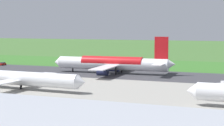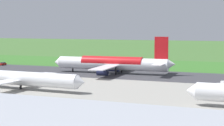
{
  "view_description": "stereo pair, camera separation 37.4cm",
  "coord_description": "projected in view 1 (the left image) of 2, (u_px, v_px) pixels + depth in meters",
  "views": [
    {
      "loc": [
        -48.3,
        152.66,
        19.9
      ],
      "look_at": [
        12.68,
        0.0,
        4.5
      ],
      "focal_mm": 62.61,
      "sensor_mm": 36.0,
      "label": 1
    },
    {
      "loc": [
        -48.65,
        152.52,
        19.9
      ],
      "look_at": [
        12.68,
        0.0,
        4.5
      ],
      "focal_mm": 62.61,
      "sensor_mm": 36.0,
      "label": 2
    }
  ],
  "objects": [
    {
      "name": "ground_plane",
      "position": [
        141.0,
        75.0,
        160.84
      ],
      "size": [
        800.0,
        800.0,
        0.0
      ],
      "primitive_type": "plane",
      "color": "#3D662D"
    },
    {
      "name": "runway_asphalt",
      "position": [
        141.0,
        75.0,
        160.84
      ],
      "size": [
        600.0,
        32.65,
        0.06
      ],
      "primitive_type": "cube",
      "color": "#38383D",
      "rests_on": "ground"
    },
    {
      "name": "apron_concrete",
      "position": [
        91.0,
        94.0,
        115.89
      ],
      "size": [
        440.0,
        110.0,
        0.05
      ],
      "primitive_type": "cube",
      "color": "gray",
      "rests_on": "ground"
    },
    {
      "name": "grass_verge_foreground",
      "position": [
        160.0,
        67.0,
        190.45
      ],
      "size": [
        600.0,
        80.0,
        0.04
      ],
      "primitive_type": "cube",
      "color": "#346B27",
      "rests_on": "ground"
    },
    {
      "name": "airliner_main",
      "position": [
        113.0,
        63.0,
        165.0
      ],
      "size": [
        54.12,
        44.25,
        15.88
      ],
      "color": "white",
      "rests_on": "ground"
    },
    {
      "name": "airliner_parked_mid",
      "position": [
        20.0,
        78.0,
        123.41
      ],
      "size": [
        46.01,
        37.59,
        13.44
      ],
      "color": "white",
      "rests_on": "ground"
    },
    {
      "name": "service_car_followme",
      "position": [
        3.0,
        64.0,
        200.13
      ],
      "size": [
        2.07,
        4.28,
        1.62
      ],
      "color": "#B21914",
      "rests_on": "ground"
    },
    {
      "name": "no_stopping_sign",
      "position": [
        120.0,
        64.0,
        194.43
      ],
      "size": [
        0.6,
        0.1,
        2.35
      ],
      "color": "slate",
      "rests_on": "ground"
    },
    {
      "name": "traffic_cone_orange",
      "position": [
        112.0,
        65.0,
        198.97
      ],
      "size": [
        0.4,
        0.4,
        0.55
      ],
      "primitive_type": "cone",
      "color": "orange",
      "rests_on": "ground"
    }
  ]
}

